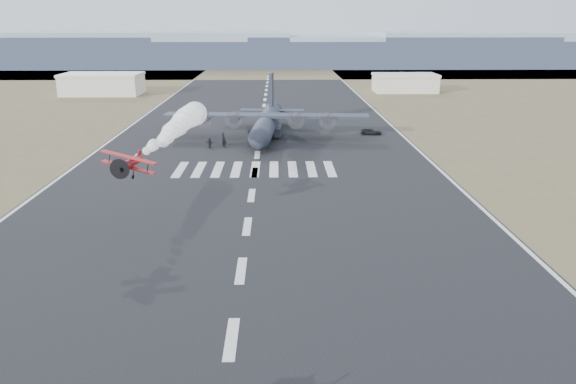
{
  "coord_description": "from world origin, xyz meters",
  "views": [
    {
      "loc": [
        3.49,
        -37.06,
        22.91
      ],
      "look_at": [
        4.74,
        24.42,
        4.0
      ],
      "focal_mm": 35.0,
      "sensor_mm": 36.0,
      "label": 1
    }
  ],
  "objects_px": {
    "crew_h": "(264,135)",
    "hangar_left": "(102,84)",
    "aerobatic_biplane": "(129,163)",
    "transport_aircraft": "(267,121)",
    "support_vehicle": "(371,132)",
    "crew_b": "(256,137)",
    "crew_c": "(249,142)",
    "crew_d": "(225,143)",
    "crew_a": "(223,137)",
    "crew_e": "(249,135)",
    "hangar_right": "(405,83)",
    "crew_f": "(210,143)",
    "crew_g": "(223,142)"
  },
  "relations": [
    {
      "from": "crew_b",
      "to": "hangar_left",
      "type": "bearing_deg",
      "value": 88.34
    },
    {
      "from": "crew_a",
      "to": "crew_f",
      "type": "xyz_separation_m",
      "value": [
        -1.93,
        -6.12,
        0.05
      ]
    },
    {
      "from": "hangar_right",
      "to": "crew_f",
      "type": "xyz_separation_m",
      "value": [
        -55.05,
        -84.24,
        -2.07
      ]
    },
    {
      "from": "transport_aircraft",
      "to": "crew_a",
      "type": "height_order",
      "value": "transport_aircraft"
    },
    {
      "from": "support_vehicle",
      "to": "crew_a",
      "type": "bearing_deg",
      "value": 110.29
    },
    {
      "from": "support_vehicle",
      "to": "crew_h",
      "type": "bearing_deg",
      "value": 110.66
    },
    {
      "from": "aerobatic_biplane",
      "to": "transport_aircraft",
      "type": "xyz_separation_m",
      "value": [
        14.1,
        54.21,
        -4.94
      ]
    },
    {
      "from": "hangar_left",
      "to": "aerobatic_biplane",
      "type": "relative_size",
      "value": 4.0
    },
    {
      "from": "crew_b",
      "to": "crew_d",
      "type": "height_order",
      "value": "crew_b"
    },
    {
      "from": "support_vehicle",
      "to": "crew_b",
      "type": "relative_size",
      "value": 2.35
    },
    {
      "from": "crew_a",
      "to": "crew_d",
      "type": "xyz_separation_m",
      "value": [
        0.85,
        -5.69,
        -0.04
      ]
    },
    {
      "from": "aerobatic_biplane",
      "to": "support_vehicle",
      "type": "xyz_separation_m",
      "value": [
        35.76,
        55.63,
        -7.39
      ]
    },
    {
      "from": "hangar_right",
      "to": "transport_aircraft",
      "type": "relative_size",
      "value": 0.5
    },
    {
      "from": "hangar_left",
      "to": "crew_f",
      "type": "relative_size",
      "value": 13.07
    },
    {
      "from": "transport_aircraft",
      "to": "crew_f",
      "type": "distance_m",
      "value": 15.34
    },
    {
      "from": "crew_g",
      "to": "hangar_left",
      "type": "bearing_deg",
      "value": -132.94
    },
    {
      "from": "crew_c",
      "to": "crew_d",
      "type": "bearing_deg",
      "value": -150.0
    },
    {
      "from": "crew_b",
      "to": "crew_a",
      "type": "bearing_deg",
      "value": 139.15
    },
    {
      "from": "hangar_right",
      "to": "crew_a",
      "type": "bearing_deg",
      "value": -124.22
    },
    {
      "from": "crew_c",
      "to": "crew_f",
      "type": "relative_size",
      "value": 0.92
    },
    {
      "from": "crew_b",
      "to": "crew_d",
      "type": "xyz_separation_m",
      "value": [
        -5.77,
        -5.21,
        -0.07
      ]
    },
    {
      "from": "support_vehicle",
      "to": "crew_f",
      "type": "relative_size",
      "value": 2.32
    },
    {
      "from": "crew_a",
      "to": "crew_d",
      "type": "bearing_deg",
      "value": 78.87
    },
    {
      "from": "support_vehicle",
      "to": "crew_b",
      "type": "height_order",
      "value": "crew_b"
    },
    {
      "from": "crew_e",
      "to": "crew_h",
      "type": "relative_size",
      "value": 1.18
    },
    {
      "from": "crew_a",
      "to": "support_vehicle",
      "type": "bearing_deg",
      "value": 171.88
    },
    {
      "from": "support_vehicle",
      "to": "crew_g",
      "type": "height_order",
      "value": "crew_g"
    },
    {
      "from": "hangar_right",
      "to": "crew_h",
      "type": "bearing_deg",
      "value": -120.41
    },
    {
      "from": "crew_b",
      "to": "crew_e",
      "type": "distance_m",
      "value": 2.63
    },
    {
      "from": "crew_h",
      "to": "hangar_left",
      "type": "bearing_deg",
      "value": 73.15
    },
    {
      "from": "transport_aircraft",
      "to": "crew_c",
      "type": "bearing_deg",
      "value": -104.14
    },
    {
      "from": "hangar_right",
      "to": "transport_aircraft",
      "type": "height_order",
      "value": "transport_aircraft"
    },
    {
      "from": "crew_c",
      "to": "crew_d",
      "type": "height_order",
      "value": "crew_c"
    },
    {
      "from": "aerobatic_biplane",
      "to": "crew_f",
      "type": "distance_m",
      "value": 44.02
    },
    {
      "from": "crew_d",
      "to": "crew_g",
      "type": "height_order",
      "value": "crew_g"
    },
    {
      "from": "crew_h",
      "to": "support_vehicle",
      "type": "bearing_deg",
      "value": -41.47
    },
    {
      "from": "crew_a",
      "to": "crew_f",
      "type": "relative_size",
      "value": 0.95
    },
    {
      "from": "crew_c",
      "to": "crew_h",
      "type": "relative_size",
      "value": 1.07
    },
    {
      "from": "crew_f",
      "to": "support_vehicle",
      "type": "bearing_deg",
      "value": 55.39
    },
    {
      "from": "hangar_left",
      "to": "crew_e",
      "type": "bearing_deg",
      "value": -55.07
    },
    {
      "from": "hangar_left",
      "to": "crew_a",
      "type": "xyz_separation_m",
      "value": [
        44.88,
        -73.12,
        -2.52
      ]
    },
    {
      "from": "hangar_right",
      "to": "support_vehicle",
      "type": "height_order",
      "value": "hangar_right"
    },
    {
      "from": "crew_b",
      "to": "crew_e",
      "type": "height_order",
      "value": "crew_e"
    },
    {
      "from": "crew_b",
      "to": "crew_d",
      "type": "distance_m",
      "value": 7.77
    },
    {
      "from": "crew_b",
      "to": "crew_f",
      "type": "xyz_separation_m",
      "value": [
        -8.55,
        -5.64,
        0.01
      ]
    },
    {
      "from": "hangar_right",
      "to": "support_vehicle",
      "type": "relative_size",
      "value": 4.72
    },
    {
      "from": "hangar_right",
      "to": "crew_b",
      "type": "height_order",
      "value": "hangar_right"
    },
    {
      "from": "hangar_right",
      "to": "transport_aircraft",
      "type": "xyz_separation_m",
      "value": [
        -44.47,
        -73.34,
        0.04
      ]
    },
    {
      "from": "transport_aircraft",
      "to": "support_vehicle",
      "type": "relative_size",
      "value": 9.46
    },
    {
      "from": "hangar_left",
      "to": "support_vehicle",
      "type": "relative_size",
      "value": 5.65
    }
  ]
}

